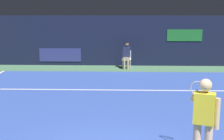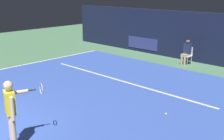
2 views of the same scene
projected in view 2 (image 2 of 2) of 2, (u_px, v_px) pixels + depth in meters
ground_plane at (89, 92)px, 11.03m from camera, size 33.80×33.80×0.00m
court_surface at (89, 92)px, 11.02m from camera, size 10.91×10.63×0.01m
line_sideline_right at (17, 66)px, 14.64m from camera, size 0.10×10.63×0.01m
line_service at (122, 81)px, 12.31m from camera, size 8.51×0.10×0.01m
back_wall at (189, 36)px, 15.65m from camera, size 17.26×0.33×2.60m
tennis_player at (12, 111)px, 6.92m from camera, size 0.50×1.05×1.73m
line_judge_on_chair at (187, 51)px, 14.82m from camera, size 0.47×0.56×1.32m
tennis_ball at (166, 114)px, 9.01m from camera, size 0.07×0.07×0.07m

